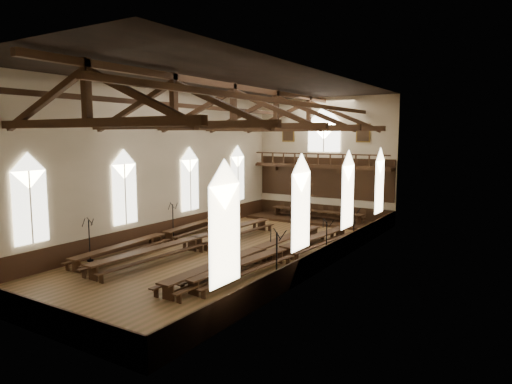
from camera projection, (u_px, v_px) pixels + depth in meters
ground at (234, 252)px, 27.24m from camera, size 26.00×26.00×0.00m
room_walls at (233, 143)px, 26.45m from camera, size 26.00×26.00×26.00m
wainscot_band at (234, 242)px, 27.17m from camera, size 12.00×26.00×1.20m
side_windows at (234, 190)px, 26.78m from camera, size 11.85×19.80×4.50m
end_window at (324, 132)px, 37.19m from camera, size 2.80×0.12×3.80m
minstrels_gallery at (322, 172)px, 37.40m from camera, size 11.80×1.24×3.70m
portraits at (324, 133)px, 37.21m from camera, size 7.75×0.09×1.45m
roof_trusses at (233, 113)px, 26.23m from camera, size 11.70×25.70×2.80m
refectory_row_a at (163, 236)px, 29.15m from camera, size 2.05×14.48×0.75m
refectory_row_b at (195, 240)px, 27.59m from camera, size 2.05×15.11×0.82m
refectory_row_c at (258, 252)px, 25.04m from camera, size 1.67×14.77×0.79m
refectory_row_d at (283, 251)px, 25.21m from camera, size 2.19×14.63×0.76m
dais at (316, 220)px, 36.76m from camera, size 11.40×3.11×0.21m
high_table at (316, 212)px, 36.67m from camera, size 7.84×1.09×0.73m
high_chairs at (320, 211)px, 37.33m from camera, size 7.63×0.44×0.97m
candelabrum_left_near at (90, 248)px, 25.10m from camera, size 0.69×0.74×2.45m
candelabrum_left_mid at (173, 227)px, 30.73m from camera, size 0.74×0.71×2.47m
candelabrum_left_far at (217, 217)px, 34.87m from camera, size 0.66×0.72×2.35m
candelabrum_right_near at (277, 272)px, 20.31m from camera, size 0.75×0.87×2.83m
candelabrum_right_mid at (326, 249)px, 24.96m from camera, size 0.67×0.73×2.40m
candelabrum_right_far at (353, 234)px, 28.50m from camera, size 0.72×0.76×2.51m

